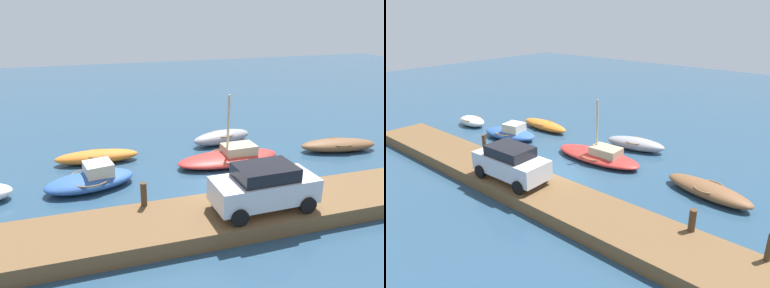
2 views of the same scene
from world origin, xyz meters
TOP-DOWN VIEW (x-y plane):
  - ground_plane at (0.00, 0.00)m, footprint 84.00×84.00m
  - dock_platform at (0.00, -2.22)m, footprint 25.05×2.89m
  - motorboat_blue at (-6.34, 2.40)m, footprint 4.30×2.64m
  - rowboat_grey at (1.44, 6.16)m, footprint 3.97×2.01m
  - rowboat_brown at (7.33, 3.10)m, footprint 4.55×2.10m
  - sailboat_red at (0.73, 3.19)m, footprint 5.61×2.28m
  - rowboat_orange at (-5.92, 5.34)m, footprint 4.33×1.44m
  - mooring_post_west at (-4.53, -1.03)m, footprint 0.24×0.24m
  - parked_car at (-0.30, -2.51)m, footprint 3.94×1.97m

SIDE VIEW (x-z plane):
  - ground_plane at x=0.00m, z-range 0.00..0.00m
  - dock_platform at x=0.00m, z-range 0.00..0.63m
  - rowboat_orange at x=-5.92m, z-range 0.01..0.65m
  - rowboat_brown at x=7.33m, z-range 0.01..0.69m
  - sailboat_red at x=0.73m, z-range -1.48..2.20m
  - rowboat_grey at x=1.44m, z-range 0.01..0.79m
  - motorboat_blue at x=-6.34m, z-range -0.17..0.99m
  - mooring_post_west at x=-4.53m, z-range 0.63..1.57m
  - parked_car at x=-0.30m, z-range 0.67..2.39m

